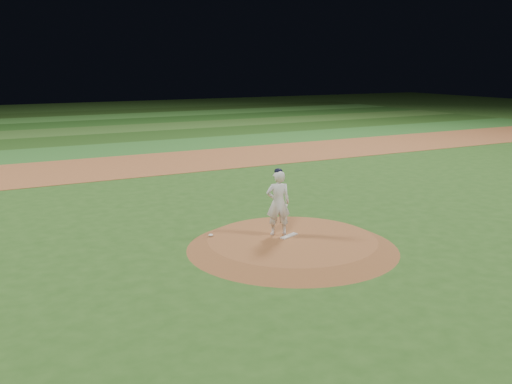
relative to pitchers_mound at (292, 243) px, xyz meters
name	(u,v)px	position (x,y,z in m)	size (l,w,h in m)	color
ground	(292,248)	(0.00, 0.00, -0.12)	(120.00, 120.00, 0.00)	#2A541B
infield_dirt_band	(136,165)	(0.00, 14.00, -0.12)	(70.00, 6.00, 0.02)	#9A582F
outfield_stripe_0	(108,150)	(0.00, 19.50, -0.12)	(70.00, 5.00, 0.02)	#2C6825
outfield_stripe_1	(88,139)	(0.00, 24.50, -0.12)	(70.00, 5.00, 0.02)	#214716
outfield_stripe_2	(73,131)	(0.00, 29.50, -0.12)	(70.00, 5.00, 0.02)	#376424
outfield_stripe_3	(60,125)	(0.00, 34.50, -0.12)	(70.00, 5.00, 0.02)	#214F19
outfield_stripe_4	(50,119)	(0.00, 39.50, -0.12)	(70.00, 5.00, 0.02)	#397B2C
outfield_stripe_5	(41,115)	(0.00, 44.50, -0.12)	(70.00, 5.00, 0.02)	#234616
pitchers_mound	(292,243)	(0.00, 0.00, 0.00)	(5.50, 5.50, 0.25)	brown
pitching_rubber	(289,236)	(0.03, 0.22, 0.14)	(0.60, 0.15, 0.03)	silver
rosin_bag	(211,235)	(-1.79, 1.19, 0.16)	(0.13, 0.13, 0.07)	white
pitcher_on_mound	(278,202)	(-0.14, 0.50, 1.01)	(0.74, 0.60, 1.80)	white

